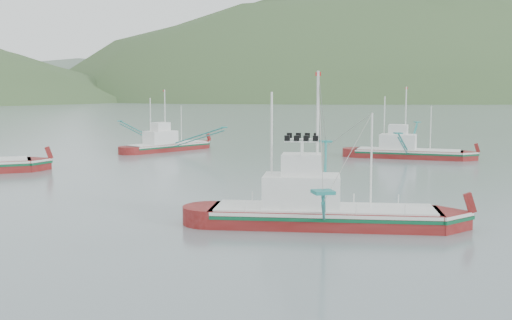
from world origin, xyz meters
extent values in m
plane|color=slate|center=(0.00, 0.00, 0.00)|extent=(1200.00, 1200.00, 0.00)
cube|color=maroon|center=(2.49, -1.69, 0.18)|extent=(14.00, 7.80, 1.81)
cube|color=silver|center=(2.49, -1.69, 0.95)|extent=(13.77, 7.78, 0.20)
cube|color=#0B502F|center=(2.49, -1.69, 0.72)|extent=(13.78, 7.79, 0.20)
cube|color=silver|center=(2.49, -1.69, 1.13)|extent=(13.30, 7.41, 0.11)
cube|color=silver|center=(1.20, -1.26, 2.08)|extent=(5.21, 4.20, 1.99)
cube|color=silver|center=(1.20, -1.26, 3.71)|extent=(2.87, 2.64, 1.27)
cylinder|color=white|center=(2.06, -1.55, 5.15)|extent=(0.14, 0.14, 8.14)
cylinder|color=white|center=(-0.51, -0.67, 4.54)|extent=(0.13, 0.13, 6.92)
cylinder|color=white|center=(5.05, -2.57, 3.93)|extent=(0.11, 0.11, 5.70)
cube|color=maroon|center=(23.97, 31.72, 0.16)|extent=(12.21, 9.18, 1.64)
cube|color=silver|center=(23.97, 31.72, 0.86)|extent=(12.04, 9.10, 0.18)
cube|color=#0B502F|center=(23.97, 31.72, 0.66)|extent=(12.04, 9.12, 0.18)
cube|color=silver|center=(23.97, 31.72, 1.02)|extent=(11.60, 8.72, 0.10)
cube|color=silver|center=(22.91, 32.36, 1.88)|extent=(4.86, 4.37, 1.80)
cube|color=silver|center=(22.91, 32.36, 3.36)|extent=(2.76, 2.65, 1.15)
cylinder|color=white|center=(23.61, 31.93, 4.67)|extent=(0.13, 0.13, 7.38)
cylinder|color=white|center=(21.51, 33.21, 4.12)|extent=(0.11, 0.11, 6.27)
cylinder|color=white|center=(26.07, 30.45, 3.57)|extent=(0.10, 0.10, 5.16)
cube|color=maroon|center=(-2.94, 46.80, 0.16)|extent=(11.48, 9.25, 1.57)
cube|color=silver|center=(-2.94, 46.80, 0.82)|extent=(11.32, 9.17, 0.17)
cube|color=#0B502F|center=(-2.94, 46.80, 0.63)|extent=(11.33, 9.19, 0.17)
cube|color=silver|center=(-2.94, 46.80, 0.98)|extent=(10.91, 8.79, 0.09)
cube|color=silver|center=(-3.91, 46.13, 1.81)|extent=(4.66, 4.29, 1.73)
cube|color=silver|center=(-3.91, 46.13, 3.22)|extent=(2.66, 2.58, 1.10)
cylinder|color=white|center=(-3.27, 46.58, 4.47)|extent=(0.13, 0.13, 7.06)
cylinder|color=white|center=(-5.21, 45.24, 3.94)|extent=(0.11, 0.11, 6.00)
cylinder|color=white|center=(-1.00, 48.13, 3.41)|extent=(0.09, 0.09, 4.94)
ellipsoid|color=#365029|center=(240.00, 430.00, 0.00)|extent=(684.00, 432.00, 306.00)
ellipsoid|color=slate|center=(30.00, 560.00, 0.00)|extent=(960.00, 400.00, 240.00)
camera|label=1|loc=(-9.54, -37.58, 8.24)|focal=45.00mm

